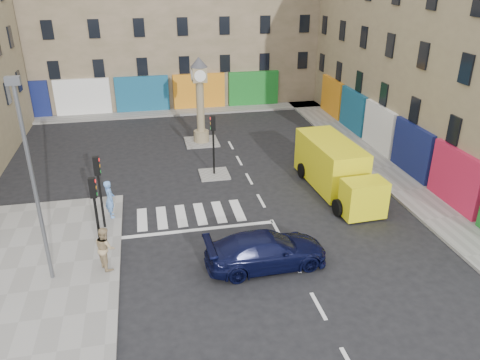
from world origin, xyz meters
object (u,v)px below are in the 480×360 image
object	(u,v)px
pedestrian_tan	(105,248)
traffic_light_island	(213,136)
traffic_light_left_near	(95,204)
navy_sedan	(266,250)
clock_pillar	(200,95)
traffic_light_left_far	(99,181)
lamp_post	(32,175)
yellow_van	(336,168)
pedestrian_blue	(110,199)

from	to	relation	value
pedestrian_tan	traffic_light_island	bearing A→B (deg)	-59.35
traffic_light_left_near	navy_sedan	world-z (taller)	traffic_light_left_near
traffic_light_left_near	navy_sedan	xyz separation A→B (m)	(7.01, -2.18, -1.85)
traffic_light_left_near	clock_pillar	size ratio (longest dim) A/B	0.61
traffic_light_left_far	clock_pillar	xyz separation A→B (m)	(6.30, 11.40, 0.93)
clock_pillar	lamp_post	bearing A→B (deg)	-118.35
traffic_light_left_near	pedestrian_tan	world-z (taller)	traffic_light_left_near
lamp_post	pedestrian_tan	size ratio (longest dim) A/B	4.36
traffic_light_left_far	navy_sedan	xyz separation A→B (m)	(7.01, -4.58, -1.85)
pedestrian_tan	traffic_light_left_far	bearing A→B (deg)	-20.49
yellow_van	pedestrian_blue	xyz separation A→B (m)	(-12.48, -0.90, -0.21)
traffic_light_left_far	lamp_post	size ratio (longest dim) A/B	0.45
clock_pillar	pedestrian_blue	distance (m)	12.22
yellow_van	pedestrian_tan	size ratio (longest dim) A/B	4.00
traffic_light_left_near	pedestrian_tan	bearing A→B (deg)	-74.83
lamp_post	yellow_van	distance (m)	16.13
traffic_light_left_far	pedestrian_blue	world-z (taller)	traffic_light_left_far
traffic_light_left_far	pedestrian_blue	xyz separation A→B (m)	(0.30, 1.02, -1.47)
yellow_van	navy_sedan	bearing A→B (deg)	-134.50
traffic_light_left_near	traffic_light_island	bearing A→B (deg)	51.07
clock_pillar	traffic_light_left_far	bearing A→B (deg)	-118.94
lamp_post	pedestrian_blue	bearing A→B (deg)	65.48
navy_sedan	pedestrian_tan	bearing A→B (deg)	78.15
traffic_light_island	lamp_post	bearing A→B (deg)	-131.71
clock_pillar	navy_sedan	size ratio (longest dim) A/B	1.15
clock_pillar	yellow_van	xyz separation A→B (m)	(6.48, -9.48, -2.19)
yellow_van	pedestrian_tan	xyz separation A→B (m)	(-12.48, -5.43, -0.26)
pedestrian_blue	traffic_light_island	bearing A→B (deg)	-67.97
lamp_post	navy_sedan	distance (m)	9.81
pedestrian_blue	traffic_light_left_far	bearing A→B (deg)	149.56
traffic_light_left_far	navy_sedan	bearing A→B (deg)	-33.16
clock_pillar	pedestrian_tan	distance (m)	16.25
pedestrian_blue	pedestrian_tan	size ratio (longest dim) A/B	1.05
clock_pillar	yellow_van	bearing A→B (deg)	-55.62
navy_sedan	pedestrian_blue	xyz separation A→B (m)	(-6.71, 5.60, 0.38)
clock_pillar	pedestrian_tan	world-z (taller)	clock_pillar
navy_sedan	yellow_van	xyz separation A→B (m)	(5.77, 6.50, 0.59)
traffic_light_left_near	traffic_light_island	size ratio (longest dim) A/B	1.00
traffic_light_left_near	yellow_van	distance (m)	13.55
pedestrian_blue	yellow_van	bearing A→B (deg)	-99.97
lamp_post	pedestrian_blue	world-z (taller)	lamp_post
lamp_post	yellow_van	xyz separation A→B (m)	(14.68, 5.72, -3.43)
yellow_van	pedestrian_blue	size ratio (longest dim) A/B	3.82
lamp_post	pedestrian_tan	xyz separation A→B (m)	(2.20, 0.29, -3.69)
pedestrian_blue	navy_sedan	bearing A→B (deg)	-143.94
navy_sedan	yellow_van	bearing A→B (deg)	-44.37
pedestrian_tan	pedestrian_blue	bearing A→B (deg)	-25.38
lamp_post	yellow_van	size ratio (longest dim) A/B	1.09
traffic_light_left_far	clock_pillar	bearing A→B (deg)	61.06
navy_sedan	traffic_light_island	bearing A→B (deg)	1.32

